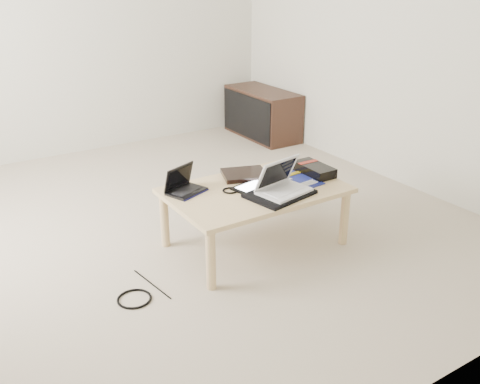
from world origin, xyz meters
TOP-DOWN VIEW (x-y plane):
  - ground at (0.00, 0.00)m, footprint 4.00×4.00m
  - coffee_table at (0.35, -0.52)m, footprint 1.10×0.70m
  - media_cabinet at (1.77, 1.45)m, footprint 0.41×0.90m
  - book at (0.41, -0.31)m, footprint 0.35×0.32m
  - netbook at (-0.05, -0.33)m, footprint 0.28×0.24m
  - tablet at (0.34, -0.52)m, footprint 0.28×0.24m
  - remote at (0.56, -0.43)m, footprint 0.08×0.24m
  - neoprene_sleeve at (0.41, -0.69)m, footprint 0.43×0.35m
  - white_laptop at (0.43, -0.69)m, footprint 0.34×0.27m
  - motherboard at (0.63, -0.56)m, footprint 0.28×0.34m
  - gpu_box at (0.83, -0.52)m, footprint 0.15×0.30m
  - cable_coil at (0.19, -0.48)m, footprint 0.10×0.10m
  - floor_cable_coil at (-0.56, -0.69)m, footprint 0.24×0.24m
  - floor_cable_trail at (-0.42, -0.60)m, footprint 0.06×0.39m

SIDE VIEW (x-z plane):
  - ground at x=0.00m, z-range 0.00..0.00m
  - floor_cable_trail at x=-0.42m, z-range 0.00..0.01m
  - floor_cable_coil at x=-0.56m, z-range 0.00..0.01m
  - media_cabinet at x=1.77m, z-range 0.00..0.50m
  - coffee_table at x=0.35m, z-range 0.15..0.55m
  - motherboard at x=0.63m, z-range 0.40..0.41m
  - cable_coil at x=0.19m, z-range 0.40..0.41m
  - tablet at x=0.34m, z-range 0.40..0.41m
  - neoprene_sleeve at x=0.41m, z-range 0.40..0.42m
  - remote at x=0.56m, z-range 0.40..0.42m
  - book at x=0.41m, z-range 0.40..0.43m
  - gpu_box at x=0.83m, z-range 0.40..0.47m
  - netbook at x=-0.05m, z-range 0.35..0.52m
  - white_laptop at x=0.43m, z-range 0.36..0.57m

